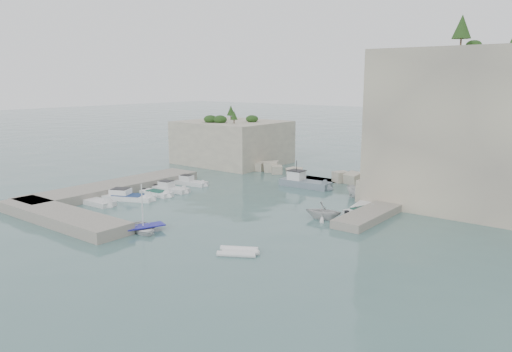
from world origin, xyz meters
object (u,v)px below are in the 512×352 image
Objects in this scene: tender_east_b at (361,214)px; rowboat at (143,231)px; inflatable_dinghy at (238,254)px; motorboat_a at (191,185)px; motorboat_d at (128,200)px; motorboat_c at (157,196)px; tender_east_d at (362,199)px; motorboat_e at (99,205)px; work_boat at (305,187)px; tender_east_a at (323,219)px; motorboat_b at (171,192)px; tender_east_c at (362,209)px.

rowboat is at bearing 163.06° from tender_east_b.
motorboat_a is at bearing 113.54° from inflatable_dinghy.
motorboat_a and motorboat_d have the same top height.
motorboat_a is 7.07m from motorboat_c.
tender_east_d reaches higher than inflatable_dinghy.
inflatable_dinghy is 0.78× the size of tender_east_b.
motorboat_e is 30.26m from tender_east_d.
motorboat_e is 22.76m from inflatable_dinghy.
motorboat_c is 1.03× the size of tender_east_b.
work_boat is at bearing 58.04° from motorboat_e.
rowboat is 1.18× the size of tender_east_a.
motorboat_a is 0.69× the size of work_boat.
motorboat_b is 2.62m from motorboat_c.
tender_east_a is at bearing -5.38° from motorboat_b.
motorboat_e is at bearing -105.50° from motorboat_b.
tender_east_b and tender_east_c have the same top height.
rowboat is 0.96× the size of tender_east_c.
tender_east_b is at bearing -43.65° from tender_east_a.
motorboat_a reaches higher than inflatable_dinghy.
motorboat_a reaches higher than tender_east_b.
motorboat_b is 23.80m from tender_east_c.
tender_east_c is (1.22, 6.22, 0.00)m from tender_east_a.
tender_east_c is at bearing -140.60° from tender_east_d.
inflatable_dinghy is (10.77, 0.80, 0.00)m from rowboat.
motorboat_e is (-0.39, -14.01, 0.00)m from motorboat_a.
work_boat is (12.69, 8.37, 0.00)m from motorboat_a.
motorboat_a is at bearing -149.28° from work_boat.
tender_east_a is (22.39, -3.43, 0.00)m from motorboat_a.
tender_east_b is (2.12, 4.23, 0.00)m from tender_east_a.
motorboat_e is 12.31m from rowboat.
tender_east_b is at bearing 29.08° from motorboat_e.
tender_east_a reaches higher than inflatable_dinghy.
inflatable_dinghy is at bearing -37.66° from motorboat_b.
tender_east_d is (-0.72, 10.14, 0.00)m from tender_east_a.
work_boat reaches higher than motorboat_c.
tender_east_d is at bearing -13.23° from work_boat.
motorboat_e is 1.00× the size of tender_east_d.
motorboat_e is 1.24× the size of tender_east_a.
motorboat_b is 24.57m from inflatable_dinghy.
motorboat_d is at bearing -97.76° from motorboat_a.
work_boat is (13.08, 22.38, 0.00)m from motorboat_e.
motorboat_a reaches higher than motorboat_c.
motorboat_e is at bearing -123.01° from work_boat.
tender_east_a reaches higher than motorboat_c.
work_boat reaches higher than tender_east_c.
tender_east_c is (23.39, 13.22, 0.00)m from motorboat_d.
tender_east_a is (21.48, 0.93, 0.00)m from motorboat_b.
motorboat_a is at bearing 86.74° from motorboat_e.
inflatable_dinghy is (21.32, -12.21, 0.00)m from motorboat_b.
motorboat_b is 24.16m from tender_east_b.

